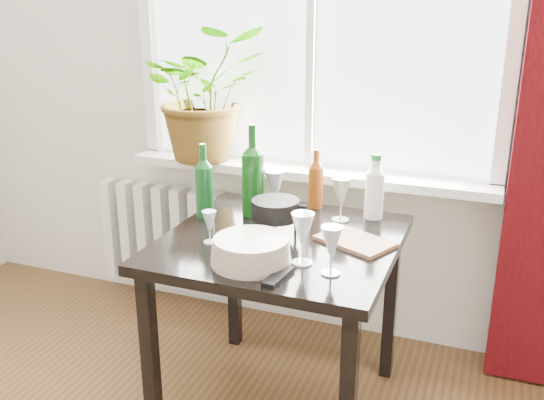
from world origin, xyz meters
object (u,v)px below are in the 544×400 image
at_px(fondue_pot, 275,218).
at_px(wine_bottle_left, 204,180).
at_px(cleaning_bottle, 375,186).
at_px(wineglass_front_left, 210,227).
at_px(wineglass_back_center, 341,199).
at_px(wineglass_back_left, 275,192).
at_px(radiator, 172,237).
at_px(plate_stack, 251,251).
at_px(potted_plant, 205,93).
at_px(tv_remote, 278,277).
at_px(bottle_amber, 316,178).
at_px(wineglass_front_right, 303,238).
at_px(table, 281,260).
at_px(cutting_board, 355,241).
at_px(wineglass_far_right, 331,250).
at_px(wine_bottle_right, 253,169).

bearing_deg(fondue_pot, wine_bottle_left, -177.20).
height_order(cleaning_bottle, wineglass_front_left, cleaning_bottle).
height_order(wineglass_back_center, wineglass_back_left, wineglass_back_left).
relative_size(radiator, fondue_pot, 3.87).
relative_size(radiator, plate_stack, 2.92).
distance_m(potted_plant, tv_remote, 1.22).
bearing_deg(cleaning_bottle, plate_stack, -116.40).
bearing_deg(bottle_amber, wineglass_front_left, -115.02).
bearing_deg(potted_plant, fondue_pot, -44.78).
bearing_deg(wineglass_back_left, cleaning_bottle, 14.34).
bearing_deg(wine_bottle_left, cleaning_bottle, 19.35).
height_order(bottle_amber, wineglass_front_right, bottle_amber).
xyz_separation_m(table, wineglass_back_left, (-0.12, 0.24, 0.19)).
bearing_deg(wineglass_front_left, table, 31.77).
height_order(wineglass_back_left, wineglass_front_left, wineglass_back_left).
xyz_separation_m(wineglass_front_left, cutting_board, (0.49, 0.19, -0.06)).
bearing_deg(wineglass_far_right, radiator, 142.16).
bearing_deg(cutting_board, potted_plant, 148.47).
distance_m(radiator, wineglass_front_left, 1.08).
relative_size(wine_bottle_left, fondue_pot, 1.48).
height_order(wineglass_back_left, tv_remote, wineglass_back_left).
distance_m(potted_plant, wineglass_far_right, 1.23).
xyz_separation_m(wineglass_back_left, fondue_pot, (0.09, -0.22, -0.02)).
bearing_deg(bottle_amber, fondue_pot, -97.40).
xyz_separation_m(wine_bottle_left, wine_bottle_right, (0.18, 0.09, 0.04)).
distance_m(table, potted_plant, 0.98).
height_order(bottle_amber, cleaning_bottle, cleaning_bottle).
height_order(wineglass_front_left, cutting_board, wineglass_front_left).
xyz_separation_m(wineglass_front_right, wineglass_back_center, (0.01, 0.44, -0.00)).
bearing_deg(potted_plant, wine_bottle_left, -64.42).
xyz_separation_m(radiator, potted_plant, (0.25, -0.05, 0.78)).
distance_m(table, fondue_pot, 0.17).
relative_size(bottle_amber, wineglass_back_left, 1.37).
distance_m(wineglass_back_center, fondue_pot, 0.30).
bearing_deg(radiator, bottle_amber, -16.20).
height_order(wineglass_front_right, fondue_pot, wineglass_front_right).
bearing_deg(wineglass_back_center, wineglass_far_right, -78.60).
bearing_deg(tv_remote, wineglass_front_right, 82.62).
distance_m(wineglass_front_right, wineglass_back_center, 0.44).
bearing_deg(wineglass_front_left, cutting_board, 21.06).
bearing_deg(cutting_board, cleaning_bottle, 89.16).
relative_size(wineglass_back_center, tv_remote, 1.21).
xyz_separation_m(plate_stack, fondue_pot, (-0.01, 0.27, 0.03)).
height_order(wine_bottle_left, cleaning_bottle, wine_bottle_left).
height_order(wine_bottle_left, bottle_amber, wine_bottle_left).
bearing_deg(radiator, potted_plant, -10.41).
height_order(wineglass_back_center, fondue_pot, wineglass_back_center).
bearing_deg(fondue_pot, table, -16.33).
height_order(wineglass_far_right, wineglass_back_center, wineglass_back_center).
xyz_separation_m(wineglass_front_right, fondue_pot, (-0.17, 0.21, -0.02)).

